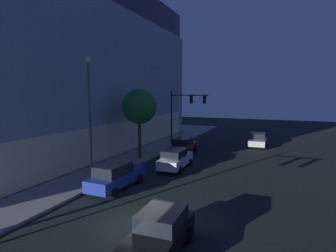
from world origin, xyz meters
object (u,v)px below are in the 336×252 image
at_px(modern_building, 15,70).
at_px(street_lamp_sidewalk, 90,105).
at_px(car_silver, 258,140).
at_px(car_red, 184,145).
at_px(car_blue, 116,176).
at_px(traffic_light_far_corner, 185,107).
at_px(car_white, 175,159).
at_px(car_black, 160,232).
at_px(sidewalk_tree, 139,107).

distance_m(modern_building, street_lamp_sidewalk, 20.56).
distance_m(modern_building, car_silver, 30.72).
bearing_deg(car_red, car_blue, 177.69).
height_order(traffic_light_far_corner, car_silver, traffic_light_far_corner).
distance_m(street_lamp_sidewalk, car_blue, 5.25).
bearing_deg(car_white, car_red, 12.92).
bearing_deg(street_lamp_sidewalk, car_black, -127.19).
bearing_deg(car_white, traffic_light_far_corner, 14.93).
height_order(modern_building, car_red, modern_building).
height_order(car_blue, car_white, car_blue).
xyz_separation_m(car_blue, car_red, (12.07, -0.49, -0.04)).
relative_size(sidewalk_tree, car_blue, 1.36).
relative_size(sidewalk_tree, car_silver, 1.61).
distance_m(street_lamp_sidewalk, car_red, 12.74).
bearing_deg(street_lamp_sidewalk, modern_building, 63.91).
bearing_deg(car_white, car_black, -161.67).
bearing_deg(sidewalk_tree, traffic_light_far_corner, -13.20).
relative_size(modern_building, sidewalk_tree, 5.51).
bearing_deg(modern_building, car_silver, -71.33).
bearing_deg(car_red, sidewalk_tree, 142.83).
distance_m(modern_building, car_blue, 24.12).
bearing_deg(car_black, car_silver, -3.95).
bearing_deg(modern_building, car_blue, -114.73).
bearing_deg(traffic_light_far_corner, car_white, -165.07).
xyz_separation_m(sidewalk_tree, car_black, (-13.64, -8.31, -4.19)).
distance_m(traffic_light_far_corner, car_blue, 16.31).
height_order(traffic_light_far_corner, street_lamp_sidewalk, street_lamp_sidewalk).
distance_m(car_blue, car_white, 6.39).
bearing_deg(modern_building, car_black, -119.81).
relative_size(traffic_light_far_corner, car_black, 1.58).
relative_size(traffic_light_far_corner, street_lamp_sidewalk, 0.75).
bearing_deg(sidewalk_tree, car_red, -37.17).
bearing_deg(traffic_light_far_corner, car_red, -161.97).
height_order(car_black, car_white, car_white).
xyz_separation_m(street_lamp_sidewalk, car_black, (-6.18, -8.15, -4.68)).
height_order(car_black, car_red, car_red).
bearing_deg(street_lamp_sidewalk, car_red, -14.17).
height_order(street_lamp_sidewalk, car_white, street_lamp_sidewalk).
xyz_separation_m(car_black, car_blue, (5.60, 5.74, 0.05)).
bearing_deg(sidewalk_tree, car_blue, -162.29).
distance_m(modern_building, sidewalk_tree, 18.54).
relative_size(street_lamp_sidewalk, car_white, 1.90).
relative_size(modern_building, traffic_light_far_corner, 5.53).
distance_m(sidewalk_tree, car_black, 16.51).
height_order(modern_building, car_black, modern_building).
bearing_deg(modern_building, traffic_light_far_corner, -72.23).
bearing_deg(car_white, modern_building, 81.48).
bearing_deg(car_blue, street_lamp_sidewalk, 76.51).
height_order(modern_building, sidewalk_tree, modern_building).
bearing_deg(street_lamp_sidewalk, car_silver, -28.19).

